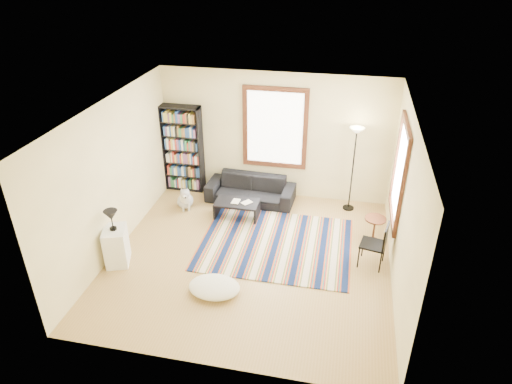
% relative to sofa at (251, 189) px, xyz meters
% --- Properties ---
extents(floor, '(5.00, 5.00, 0.10)m').
position_rel_sofa_xyz_m(floor, '(0.45, -2.05, -0.33)').
color(floor, '#AB884E').
rests_on(floor, ground).
extents(ceiling, '(5.00, 5.00, 0.10)m').
position_rel_sofa_xyz_m(ceiling, '(0.45, -2.05, 2.57)').
color(ceiling, white).
rests_on(ceiling, floor).
extents(wall_back, '(5.00, 0.10, 2.80)m').
position_rel_sofa_xyz_m(wall_back, '(0.45, 0.50, 1.12)').
color(wall_back, '#FFEDAB').
rests_on(wall_back, floor).
extents(wall_front, '(5.00, 0.10, 2.80)m').
position_rel_sofa_xyz_m(wall_front, '(0.45, -4.60, 1.12)').
color(wall_front, '#FFEDAB').
rests_on(wall_front, floor).
extents(wall_left, '(0.10, 5.00, 2.80)m').
position_rel_sofa_xyz_m(wall_left, '(-2.10, -2.05, 1.12)').
color(wall_left, '#FFEDAB').
rests_on(wall_left, floor).
extents(wall_right, '(0.10, 5.00, 2.80)m').
position_rel_sofa_xyz_m(wall_right, '(3.00, -2.05, 1.12)').
color(wall_right, '#FFEDAB').
rests_on(wall_right, floor).
extents(window_back, '(1.20, 0.06, 1.60)m').
position_rel_sofa_xyz_m(window_back, '(0.45, 0.42, 1.32)').
color(window_back, white).
rests_on(window_back, wall_back).
extents(window_right, '(0.06, 1.20, 1.60)m').
position_rel_sofa_xyz_m(window_right, '(2.92, -1.25, 1.32)').
color(window_right, white).
rests_on(window_right, wall_right).
extents(rug, '(2.85, 2.28, 0.02)m').
position_rel_sofa_xyz_m(rug, '(0.83, -1.55, -0.27)').
color(rug, '#0C1A40').
rests_on(rug, floor).
extents(sofa, '(1.97, 0.85, 0.56)m').
position_rel_sofa_xyz_m(sofa, '(0.00, 0.00, 0.00)').
color(sofa, black).
rests_on(sofa, floor).
extents(bookshelf, '(0.90, 0.30, 2.00)m').
position_rel_sofa_xyz_m(bookshelf, '(-1.62, 0.27, 0.72)').
color(bookshelf, black).
rests_on(bookshelf, floor).
extents(coffee_table, '(1.02, 0.79, 0.36)m').
position_rel_sofa_xyz_m(coffee_table, '(-0.13, -0.73, -0.10)').
color(coffee_table, black).
rests_on(coffee_table, floor).
extents(book_a, '(0.17, 0.22, 0.02)m').
position_rel_sofa_xyz_m(book_a, '(-0.23, -0.73, 0.09)').
color(book_a, beige).
rests_on(book_a, coffee_table).
extents(book_b, '(0.25, 0.26, 0.02)m').
position_rel_sofa_xyz_m(book_b, '(0.02, -0.68, 0.09)').
color(book_b, beige).
rests_on(book_b, coffee_table).
extents(floor_cushion, '(0.90, 0.70, 0.21)m').
position_rel_sofa_xyz_m(floor_cushion, '(0.07, -3.10, -0.17)').
color(floor_cushion, white).
rests_on(floor_cushion, floor).
extents(floor_lamp, '(0.30, 0.30, 1.86)m').
position_rel_sofa_xyz_m(floor_lamp, '(2.16, 0.10, 0.65)').
color(floor_lamp, black).
rests_on(floor_lamp, floor).
extents(side_table, '(0.53, 0.53, 0.54)m').
position_rel_sofa_xyz_m(side_table, '(2.65, -1.09, -0.01)').
color(side_table, '#4B2812').
rests_on(side_table, floor).
extents(folding_chair, '(0.49, 0.48, 0.86)m').
position_rel_sofa_xyz_m(folding_chair, '(2.60, -1.81, 0.15)').
color(folding_chair, black).
rests_on(folding_chair, floor).
extents(white_cabinet, '(0.52, 0.60, 0.70)m').
position_rel_sofa_xyz_m(white_cabinet, '(-1.85, -2.67, 0.07)').
color(white_cabinet, white).
rests_on(white_cabinet, floor).
extents(table_lamp, '(0.30, 0.30, 0.38)m').
position_rel_sofa_xyz_m(table_lamp, '(-1.85, -2.67, 0.61)').
color(table_lamp, black).
rests_on(table_lamp, white_cabinet).
extents(dog, '(0.56, 0.64, 0.53)m').
position_rel_sofa_xyz_m(dog, '(-1.32, -0.58, -0.02)').
color(dog, silver).
rests_on(dog, floor).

